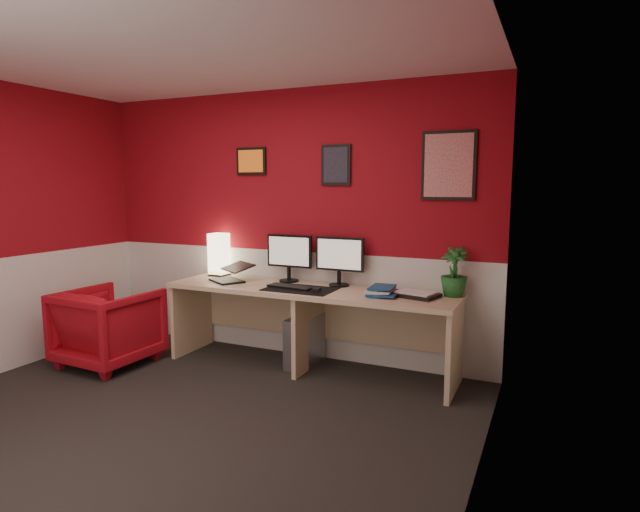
{
  "coord_description": "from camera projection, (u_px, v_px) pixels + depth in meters",
  "views": [
    {
      "loc": [
        2.34,
        -2.62,
        1.62
      ],
      "look_at": [
        0.6,
        1.21,
        1.05
      ],
      "focal_mm": 29.3,
      "sensor_mm": 36.0,
      "label": 1
    }
  ],
  "objects": [
    {
      "name": "wall_back",
      "position": [
        286.0,
        225.0,
        4.95
      ],
      "size": [
        4.0,
        0.01,
        2.5
      ],
      "primitive_type": "cube",
      "color": "maroon",
      "rests_on": "ground"
    },
    {
      "name": "zen_tray",
      "position": [
        416.0,
        295.0,
        4.2
      ],
      "size": [
        0.4,
        0.33,
        0.03
      ],
      "primitive_type": "cube",
      "rotation": [
        0.0,
        0.0,
        -0.24
      ],
      "color": "black",
      "rests_on": "desk"
    },
    {
      "name": "desk_mat",
      "position": [
        300.0,
        289.0,
        4.49
      ],
      "size": [
        0.6,
        0.38,
        0.01
      ],
      "primitive_type": "cube",
      "color": "black",
      "rests_on": "desk"
    },
    {
      "name": "ground",
      "position": [
        166.0,
        426.0,
        3.54
      ],
      "size": [
        4.0,
        3.5,
        0.01
      ],
      "primitive_type": "cube",
      "color": "black",
      "rests_on": "ground"
    },
    {
      "name": "armchair",
      "position": [
        109.0,
        327.0,
        4.73
      ],
      "size": [
        0.78,
        0.8,
        0.7
      ],
      "primitive_type": "imported",
      "rotation": [
        0.0,
        0.0,
        3.1
      ],
      "color": "#B50F1A",
      "rests_on": "ground"
    },
    {
      "name": "wall_right",
      "position": [
        479.0,
        262.0,
        2.55
      ],
      "size": [
        0.01,
        3.5,
        2.5
      ],
      "primitive_type": "cube",
      "color": "maroon",
      "rests_on": "ground"
    },
    {
      "name": "mouse",
      "position": [
        316.0,
        290.0,
        4.37
      ],
      "size": [
        0.08,
        0.11,
        0.03
      ],
      "primitive_type": "cube",
      "rotation": [
        0.0,
        0.0,
        0.19
      ],
      "color": "black",
      "rests_on": "desk_mat"
    },
    {
      "name": "potted_plant",
      "position": [
        454.0,
        272.0,
        4.2
      ],
      "size": [
        0.26,
        0.26,
        0.4
      ],
      "primitive_type": "imported",
      "rotation": [
        0.0,
        0.0,
        -0.16
      ],
      "color": "#19591E",
      "rests_on": "desk"
    },
    {
      "name": "book_middle",
      "position": [
        368.0,
        290.0,
        4.29
      ],
      "size": [
        0.23,
        0.3,
        0.02
      ],
      "primitive_type": "imported",
      "rotation": [
        0.0,
        0.0,
        0.09
      ],
      "color": "silver",
      "rests_on": "book_bottom"
    },
    {
      "name": "book_top",
      "position": [
        371.0,
        287.0,
        4.29
      ],
      "size": [
        0.21,
        0.27,
        0.02
      ],
      "primitive_type": "imported",
      "rotation": [
        0.0,
        0.0,
        0.06
      ],
      "color": "navy",
      "rests_on": "book_middle"
    },
    {
      "name": "ceiling",
      "position": [
        150.0,
        41.0,
        3.2
      ],
      "size": [
        4.0,
        3.5,
        0.01
      ],
      "primitive_type": "cube",
      "color": "white",
      "rests_on": "ground"
    },
    {
      "name": "art_left",
      "position": [
        251.0,
        161.0,
        5.0
      ],
      "size": [
        0.32,
        0.02,
        0.26
      ],
      "primitive_type": "cube",
      "color": "orange",
      "rests_on": "wall_back"
    },
    {
      "name": "pc_tower",
      "position": [
        305.0,
        341.0,
        4.72
      ],
      "size": [
        0.21,
        0.46,
        0.45
      ],
      "primitive_type": "cube",
      "rotation": [
        0.0,
        0.0,
        -0.03
      ],
      "color": "#99999E",
      "rests_on": "ground"
    },
    {
      "name": "wainscot_back",
      "position": [
        287.0,
        302.0,
        5.05
      ],
      "size": [
        4.0,
        0.01,
        1.0
      ],
      "primitive_type": "cube",
      "color": "silver",
      "rests_on": "ground"
    },
    {
      "name": "wainscot_right",
      "position": [
        472.0,
        407.0,
        2.65
      ],
      "size": [
        0.01,
        3.5,
        1.0
      ],
      "primitive_type": "cube",
      "color": "silver",
      "rests_on": "ground"
    },
    {
      "name": "laptop",
      "position": [
        227.0,
        270.0,
        4.84
      ],
      "size": [
        0.4,
        0.37,
        0.22
      ],
      "primitive_type": "cube",
      "rotation": [
        0.0,
        0.0,
        -0.56
      ],
      "color": "black",
      "rests_on": "desk"
    },
    {
      "name": "art_right",
      "position": [
        449.0,
        166.0,
        4.25
      ],
      "size": [
        0.44,
        0.02,
        0.56
      ],
      "primitive_type": "cube",
      "color": "red",
      "rests_on": "wall_back"
    },
    {
      "name": "monitor_left",
      "position": [
        289.0,
        251.0,
        4.83
      ],
      "size": [
        0.45,
        0.06,
        0.58
      ],
      "primitive_type": "cube",
      "color": "black",
      "rests_on": "desk"
    },
    {
      "name": "shoji_lamp",
      "position": [
        219.0,
        256.0,
        5.16
      ],
      "size": [
        0.16,
        0.16,
        0.4
      ],
      "primitive_type": "cube",
      "color": "#FFE5B2",
      "rests_on": "desk"
    },
    {
      "name": "art_center",
      "position": [
        336.0,
        165.0,
        4.65
      ],
      "size": [
        0.28,
        0.02,
        0.36
      ],
      "primitive_type": "cube",
      "color": "black",
      "rests_on": "wall_back"
    },
    {
      "name": "book_bottom",
      "position": [
        370.0,
        293.0,
        4.29
      ],
      "size": [
        0.26,
        0.34,
        0.03
      ],
      "primitive_type": "imported",
      "rotation": [
        0.0,
        0.0,
        0.09
      ],
      "color": "navy",
      "rests_on": "desk"
    },
    {
      "name": "keyboard",
      "position": [
        291.0,
        287.0,
        4.54
      ],
      "size": [
        0.43,
        0.19,
        0.02
      ],
      "primitive_type": "cube",
      "rotation": [
        0.0,
        0.0,
        -0.12
      ],
      "color": "black",
      "rests_on": "desk_mat"
    },
    {
      "name": "desk",
      "position": [
        309.0,
        329.0,
        4.59
      ],
      "size": [
        2.6,
        0.65,
        0.73
      ],
      "primitive_type": "cube",
      "color": "#CFB285",
      "rests_on": "ground"
    },
    {
      "name": "monitor_right",
      "position": [
        339.0,
        254.0,
        4.61
      ],
      "size": [
        0.45,
        0.06,
        0.58
      ],
      "primitive_type": "cube",
      "color": "black",
      "rests_on": "desk"
    }
  ]
}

